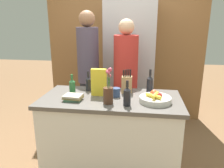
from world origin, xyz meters
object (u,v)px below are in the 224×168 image
Objects in this scene: bottle_wine at (88,83)px; fruit_bowl at (155,98)px; cereal_box at (99,82)px; book_stack at (73,97)px; bottle_oil at (150,84)px; person_in_blue at (126,77)px; coffee_mug at (116,92)px; knife_block at (127,84)px; bottle_vinegar at (127,96)px; refrigerator at (130,66)px; bottle_water at (72,86)px; person_at_sink at (88,69)px; flower_vase at (109,93)px.

fruit_bowl is at bearing -19.99° from bottle_wine.
cereal_box is 0.32m from book_stack.
bottle_oil is 1.23× the size of bottle_wine.
coffee_mug is at bearing -72.68° from person_in_blue.
cereal_box reaches higher than knife_block.
book_stack is 0.89× the size of bottle_wine.
book_stack is at bearing -97.84° from person_in_blue.
book_stack is 0.55m from bottle_vinegar.
person_in_blue is (0.46, 0.81, 0.03)m from book_stack.
bottle_oil reaches higher than bottle_wine.
person_in_blue reaches higher than bottle_vinegar.
fruit_bowl is 2.77× the size of coffee_mug.
bottle_oil is 0.44m from bottle_vinegar.
bottle_vinegar reaches higher than fruit_bowl.
coffee_mug is at bearing -123.35° from knife_block.
refrigerator is 9.28× the size of bottle_water.
person_at_sink is (-0.13, 0.54, 0.04)m from bottle_wine.
person_at_sink is at bearing -132.84° from refrigerator.
fruit_bowl is at bearing -14.90° from coffee_mug.
knife_block is 0.79m from person_at_sink.
flower_vase is at bearing -5.29° from book_stack.
knife_block is 0.39m from flower_vase.
knife_block is at bearing -52.34° from person_at_sink.
person_at_sink is at bearing -164.40° from person_in_blue.
bottle_vinegar reaches higher than bottle_wine.
cereal_box is at bearing 168.10° from fruit_bowl.
flower_vase is (-0.10, -1.47, 0.02)m from refrigerator.
person_at_sink is at bearing 123.89° from coffee_mug.
book_stack is 0.88m from person_at_sink.
fruit_bowl is 0.89m from bottle_water.
bottle_vinegar is at bearing -38.82° from cereal_box.
bottle_wine is (-0.73, 0.27, 0.05)m from fruit_bowl.
bottle_wine reaches higher than coffee_mug.
bottle_wine is 0.62m from person_in_blue.
flower_vase is 0.22m from coffee_mug.
bottle_oil reaches higher than knife_block.
fruit_bowl reaches higher than book_stack.
refrigerator is 0.62m from person_in_blue.
knife_block is 0.61m from book_stack.
bottle_oil is at bearing 22.36° from coffee_mug.
coffee_mug reaches higher than book_stack.
refrigerator is 6.97× the size of cereal_box.
refrigerator is at bearing 92.08° from knife_block.
refrigerator reaches higher than bottle_oil.
bottle_water is (-0.48, 0.03, 0.04)m from coffee_mug.
flower_vase is 0.47m from bottle_wine.
bottle_wine is (-0.68, 0.02, -0.02)m from bottle_oil.
person_in_blue reaches higher than bottle_wine.
bottle_oil is (0.25, -0.01, 0.01)m from knife_block.
bottle_oil is at bearing 22.56° from book_stack.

